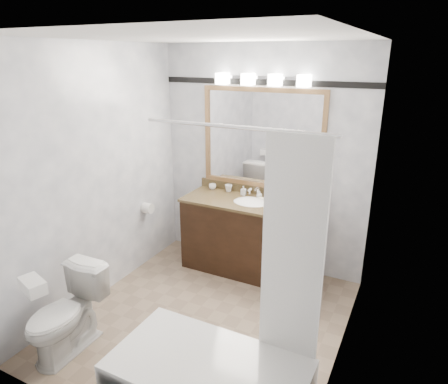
# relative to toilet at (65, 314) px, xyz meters

# --- Properties ---
(room) EXTENTS (2.42, 2.62, 2.52)m
(room) POSITION_rel_toilet_xyz_m (0.83, 0.88, 0.89)
(room) COLOR gray
(room) RESTS_ON ground
(vanity) EXTENTS (1.53, 0.58, 0.97)m
(vanity) POSITION_rel_toilet_xyz_m (0.83, 1.90, 0.09)
(vanity) COLOR black
(vanity) RESTS_ON ground
(mirror) EXTENTS (1.40, 0.04, 1.10)m
(mirror) POSITION_rel_toilet_xyz_m (0.83, 2.16, 1.14)
(mirror) COLOR #A37749
(mirror) RESTS_ON room
(vanity_light_bar) EXTENTS (1.02, 0.14, 0.12)m
(vanity_light_bar) POSITION_rel_toilet_xyz_m (0.83, 2.11, 1.78)
(vanity_light_bar) COLOR silver
(vanity_light_bar) RESTS_ON room
(accent_stripe) EXTENTS (2.40, 0.01, 0.06)m
(accent_stripe) POSITION_rel_toilet_xyz_m (0.83, 2.17, 1.74)
(accent_stripe) COLOR black
(accent_stripe) RESTS_ON room
(bathtub) EXTENTS (1.30, 0.75, 1.96)m
(bathtub) POSITION_rel_toilet_xyz_m (1.39, -0.02, -0.08)
(bathtub) COLOR white
(bathtub) RESTS_ON ground
(tp_roll) EXTENTS (0.11, 0.12, 0.12)m
(tp_roll) POSITION_rel_toilet_xyz_m (-0.31, 1.55, 0.34)
(tp_roll) COLOR white
(tp_roll) RESTS_ON room
(toilet) EXTENTS (0.41, 0.71, 0.71)m
(toilet) POSITION_rel_toilet_xyz_m (0.00, 0.00, 0.00)
(toilet) COLOR white
(toilet) RESTS_ON ground
(tissue_box) EXTENTS (0.26, 0.19, 0.10)m
(tissue_box) POSITION_rel_toilet_xyz_m (0.00, -0.24, 0.41)
(tissue_box) COLOR white
(tissue_box) RESTS_ON toilet
(coffee_maker) EXTENTS (0.17, 0.21, 0.33)m
(coffee_maker) POSITION_rel_toilet_xyz_m (1.43, 1.89, 0.66)
(coffee_maker) COLOR black
(coffee_maker) RESTS_ON vanity
(cup_left) EXTENTS (0.09, 0.09, 0.07)m
(cup_left) POSITION_rel_toilet_xyz_m (0.25, 2.09, 0.53)
(cup_left) COLOR white
(cup_left) RESTS_ON vanity
(cup_right) EXTENTS (0.10, 0.10, 0.08)m
(cup_right) POSITION_rel_toilet_xyz_m (0.45, 2.11, 0.53)
(cup_right) COLOR white
(cup_right) RESTS_ON vanity
(soap_bottle_a) EXTENTS (0.05, 0.05, 0.11)m
(soap_bottle_a) POSITION_rel_toilet_xyz_m (0.66, 2.07, 0.55)
(soap_bottle_a) COLOR white
(soap_bottle_a) RESTS_ON vanity
(soap_bottle_b) EXTENTS (0.08, 0.08, 0.08)m
(soap_bottle_b) POSITION_rel_toilet_xyz_m (0.86, 2.06, 0.53)
(soap_bottle_b) COLOR white
(soap_bottle_b) RESTS_ON vanity
(soap_bar) EXTENTS (0.08, 0.05, 0.02)m
(soap_bar) POSITION_rel_toilet_xyz_m (0.92, 2.02, 0.50)
(soap_bar) COLOR beige
(soap_bar) RESTS_ON vanity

